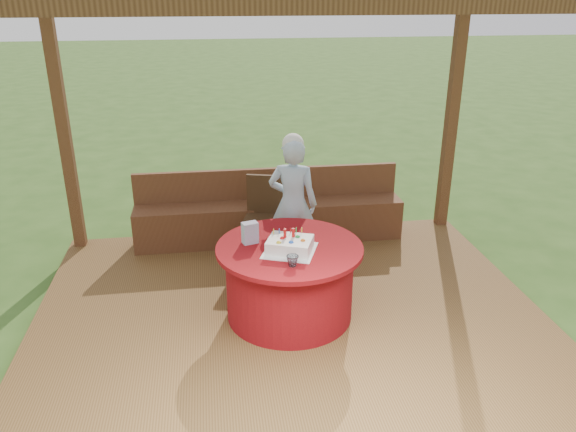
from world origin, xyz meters
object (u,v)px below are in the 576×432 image
object	(u,v)px
birthday_cake	(290,245)
chair	(264,213)
elderly_woman	(293,202)
gift_bag	(250,233)
bench	(270,218)
table	(289,280)
drinking_glass	(293,261)

from	to	relation	value
birthday_cake	chair	bearing A→B (deg)	93.06
elderly_woman	gift_bag	size ratio (longest dim) A/B	7.53
bench	gift_bag	xyz separation A→B (m)	(-0.33, -1.51, 0.50)
chair	bench	bearing A→B (deg)	74.83
bench	chair	bearing A→B (deg)	-105.17
birthday_cake	gift_bag	bearing A→B (deg)	146.53
table	chair	world-z (taller)	chair
elderly_woman	drinking_glass	world-z (taller)	elderly_woman
table	birthday_cake	distance (m)	0.40
birthday_cake	gift_bag	size ratio (longest dim) A/B	2.83
gift_bag	drinking_glass	xyz separation A→B (m)	(0.29, -0.48, -0.05)
elderly_woman	gift_bag	bearing A→B (deg)	-120.59
chair	drinking_glass	distance (m)	1.66
drinking_glass	birthday_cake	bearing A→B (deg)	85.98
chair	drinking_glass	bearing A→B (deg)	-88.11
table	gift_bag	xyz separation A→B (m)	(-0.32, 0.11, 0.42)
table	drinking_glass	size ratio (longest dim) A/B	12.96
table	gift_bag	distance (m)	0.54
bench	table	bearing A→B (deg)	-90.36
bench	elderly_woman	distance (m)	0.82
birthday_cake	gift_bag	xyz separation A→B (m)	(-0.31, 0.21, 0.04)
elderly_woman	drinking_glass	distance (m)	1.34
gift_bag	birthday_cake	bearing A→B (deg)	-49.81
birthday_cake	drinking_glass	xyz separation A→B (m)	(-0.02, -0.27, -0.01)
chair	elderly_woman	size ratio (longest dim) A/B	0.61
bench	drinking_glass	bearing A→B (deg)	-91.15
birthday_cake	gift_bag	distance (m)	0.38
bench	birthday_cake	xyz separation A→B (m)	(-0.02, -1.72, 0.46)
bench	chair	xyz separation A→B (m)	(-0.09, -0.35, 0.20)
bench	drinking_glass	xyz separation A→B (m)	(-0.04, -1.99, 0.45)
elderly_woman	bench	bearing A→B (deg)	103.78
bench	drinking_glass	world-z (taller)	bench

